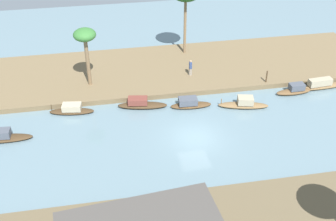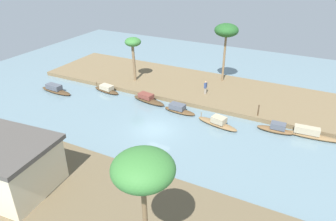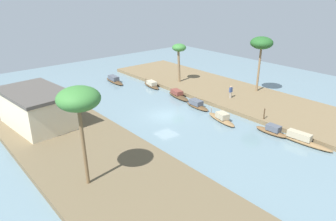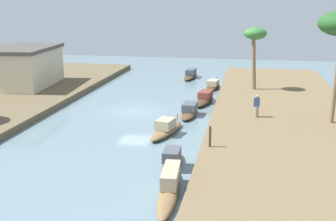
% 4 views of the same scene
% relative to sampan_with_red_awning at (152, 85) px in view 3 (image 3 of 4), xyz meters
% --- Properties ---
extents(river_water, '(66.43, 66.43, 0.00)m').
position_rel_sampan_with_red_awning_xyz_m(river_water, '(-10.16, 5.53, -0.35)').
color(river_water, slate).
rests_on(river_water, ground).
extents(riverbank_left, '(42.94, 10.66, 0.50)m').
position_rel_sampan_with_red_awning_xyz_m(riverbank_left, '(-10.16, -6.22, -0.10)').
color(riverbank_left, brown).
rests_on(riverbank_left, ground).
extents(riverbank_right, '(42.94, 10.66, 0.50)m').
position_rel_sampan_with_red_awning_xyz_m(riverbank_right, '(-10.16, 17.27, -0.10)').
color(riverbank_right, brown).
rests_on(riverbank_right, ground).
extents(sampan_with_red_awning, '(4.11, 1.62, 0.95)m').
position_rel_sampan_with_red_awning_xyz_m(sampan_with_red_awning, '(0.00, 0.00, 0.00)').
color(sampan_with_red_awning, '#47331E').
rests_on(sampan_with_red_awning, river_water).
extents(sampan_near_left_bank, '(3.56, 1.07, 1.07)m').
position_rel_sampan_with_red_awning_xyz_m(sampan_near_left_bank, '(-21.18, 0.40, 0.05)').
color(sampan_near_left_bank, brown).
rests_on(sampan_near_left_bank, river_water).
extents(sampan_midstream, '(4.73, 2.03, 1.09)m').
position_rel_sampan_with_red_awning_xyz_m(sampan_midstream, '(-15.59, 1.84, 0.03)').
color(sampan_midstream, brown).
rests_on(sampan_midstream, river_water).
extents(sampan_upstream_small, '(5.01, 1.43, 1.02)m').
position_rel_sampan_with_red_awning_xyz_m(sampan_upstream_small, '(5.76, 3.09, 0.03)').
color(sampan_upstream_small, '#47331E').
rests_on(sampan_upstream_small, river_water).
extents(sampan_downstream_large, '(3.84, 1.27, 0.98)m').
position_rel_sampan_with_red_awning_xyz_m(sampan_downstream_large, '(-10.69, 0.93, 0.03)').
color(sampan_downstream_large, brown).
rests_on(sampan_downstream_large, river_water).
extents(sampan_with_tall_canopy, '(4.65, 1.80, 1.02)m').
position_rel_sampan_with_red_awning_xyz_m(sampan_with_tall_canopy, '(-6.28, 0.21, 0.03)').
color(sampan_with_tall_canopy, '#47331E').
rests_on(sampan_with_tall_canopy, river_water).
extents(sampan_foreground, '(5.39, 1.25, 1.10)m').
position_rel_sampan_with_red_awning_xyz_m(sampan_foreground, '(-24.38, -0.06, 0.06)').
color(sampan_foreground, brown).
rests_on(sampan_foreground, river_water).
extents(person_on_near_bank, '(0.35, 0.45, 1.65)m').
position_rel_sampan_with_red_awning_xyz_m(person_on_near_bank, '(-11.87, -4.15, 0.91)').
color(person_on_near_bank, gray).
rests_on(person_on_near_bank, riverbank_left).
extents(mooring_post, '(0.14, 0.14, 1.24)m').
position_rel_sampan_with_red_awning_xyz_m(mooring_post, '(-18.94, -1.41, 0.77)').
color(mooring_post, '#4C3823').
rests_on(mooring_post, riverbank_left).
extents(palm_tree_left_near, '(3.04, 3.04, 7.62)m').
position_rel_sampan_with_red_awning_xyz_m(palm_tree_left_near, '(-12.36, -9.32, 6.81)').
color(palm_tree_left_near, '#7F6647').
rests_on(palm_tree_left_near, riverbank_left).
extents(palm_tree_left_far, '(2.10, 2.10, 5.87)m').
position_rel_sampan_with_red_awning_xyz_m(palm_tree_left_far, '(-1.79, -3.94, 5.12)').
color(palm_tree_left_far, '#7F6647').
rests_on(palm_tree_left_far, riverbank_left).
extents(palm_tree_right_tall, '(3.07, 3.07, 7.69)m').
position_rel_sampan_with_red_awning_xyz_m(palm_tree_right_tall, '(-17.58, 19.56, 6.89)').
color(palm_tree_right_tall, brown).
rests_on(palm_tree_right_tall, riverbank_right).
extents(riverside_building, '(9.19, 6.22, 3.84)m').
position_rel_sampan_with_red_awning_xyz_m(riverside_building, '(-4.19, 18.44, 2.09)').
color(riverside_building, beige).
rests_on(riverside_building, riverbank_right).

